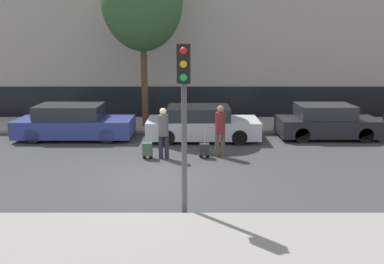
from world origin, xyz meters
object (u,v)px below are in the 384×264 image
(parked_car_2, at_px, (326,122))
(traffic_light, at_px, (184,97))
(parked_car_0, at_px, (74,123))
(pedestrian_right, at_px, (220,128))
(parked_car_1, at_px, (202,124))
(trolley_left, at_px, (147,149))
(bare_tree_near_crossing, at_px, (142,1))
(trolley_right, at_px, (204,149))
(pedestrian_left, at_px, (163,130))
(parked_bicycle, at_px, (216,115))

(parked_car_2, relative_size, traffic_light, 1.05)
(parked_car_0, distance_m, pedestrian_right, 6.28)
(parked_car_1, height_order, pedestrian_right, pedestrian_right)
(trolley_left, relative_size, bare_tree_near_crossing, 0.15)
(pedestrian_right, bearing_deg, bare_tree_near_crossing, 111.91)
(parked_car_0, xyz_separation_m, traffic_light, (4.62, -6.97, 2.06))
(trolley_right, xyz_separation_m, traffic_light, (-0.59, -4.34, 2.41))
(trolley_right, distance_m, traffic_light, 5.00)
(pedestrian_left, bearing_deg, parked_bicycle, 69.36)
(parked_car_1, distance_m, pedestrian_right, 2.45)
(parked_car_0, relative_size, parked_bicycle, 2.62)
(pedestrian_left, height_order, parked_bicycle, pedestrian_left)
(parked_car_0, relative_size, parked_car_1, 1.04)
(trolley_left, xyz_separation_m, parked_bicycle, (2.63, 5.35, 0.15))
(pedestrian_right, relative_size, traffic_light, 0.47)
(parked_car_1, xyz_separation_m, trolley_right, (0.03, -2.48, -0.33))
(parked_car_1, bearing_deg, trolley_right, -89.34)
(trolley_left, height_order, traffic_light, traffic_light)
(parked_car_1, height_order, pedestrian_left, pedestrian_left)
(trolley_left, bearing_deg, parked_car_2, 22.13)
(parked_car_2, bearing_deg, pedestrian_left, -156.15)
(parked_car_2, bearing_deg, traffic_light, -128.72)
(parked_bicycle, distance_m, bare_tree_near_crossing, 6.06)
(parked_car_1, bearing_deg, pedestrian_right, -76.50)
(trolley_left, bearing_deg, parked_car_0, 140.28)
(parked_car_0, xyz_separation_m, pedestrian_right, (5.75, -2.50, 0.37))
(trolley_left, distance_m, pedestrian_right, 2.56)
(pedestrian_right, bearing_deg, pedestrian_left, 173.94)
(parked_bicycle, bearing_deg, parked_car_0, -156.19)
(pedestrian_right, height_order, traffic_light, traffic_light)
(pedestrian_left, xyz_separation_m, pedestrian_right, (1.91, 0.24, 0.03))
(pedestrian_left, xyz_separation_m, traffic_light, (0.78, -4.23, 1.73))
(pedestrian_left, distance_m, pedestrian_right, 1.92)
(parked_car_0, relative_size, trolley_right, 4.45)
(pedestrian_right, distance_m, parked_bicycle, 5.15)
(parked_car_1, xyz_separation_m, parked_car_2, (5.11, 0.27, 0.01))
(parked_car_2, relative_size, pedestrian_left, 2.29)
(parked_car_2, height_order, trolley_right, parked_car_2)
(trolley_left, bearing_deg, parked_bicycle, 63.79)
(pedestrian_right, xyz_separation_m, trolley_right, (-0.54, -0.13, -0.71))
(pedestrian_left, relative_size, trolley_left, 1.58)
(pedestrian_left, height_order, trolley_left, pedestrian_left)
(parked_car_0, distance_m, trolley_right, 5.85)
(parked_car_1, distance_m, parked_bicycle, 2.87)
(traffic_light, bearing_deg, pedestrian_left, 100.44)
(parked_car_1, bearing_deg, traffic_light, -94.73)
(parked_car_1, bearing_deg, parked_car_2, 2.98)
(trolley_right, relative_size, traffic_light, 0.27)
(parked_car_1, relative_size, trolley_right, 4.27)
(parked_car_2, xyz_separation_m, parked_bicycle, (-4.37, 2.50, -0.16))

